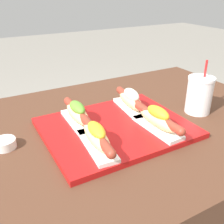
{
  "coord_description": "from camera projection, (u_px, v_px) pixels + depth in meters",
  "views": [
    {
      "loc": [
        -0.37,
        -0.68,
        1.13
      ],
      "look_at": [
        -0.0,
        -0.02,
        0.75
      ],
      "focal_mm": 42.0,
      "sensor_mm": 36.0,
      "label": 1
    }
  ],
  "objects": [
    {
      "name": "hot_dog_3",
      "position": [
        131.0,
        101.0,
        0.94
      ],
      "size": [
        0.08,
        0.23,
        0.08
      ],
      "color": "white",
      "rests_on": "serving_tray"
    },
    {
      "name": "hot_dog_1",
      "position": [
        158.0,
        119.0,
        0.81
      ],
      "size": [
        0.07,
        0.23,
        0.08
      ],
      "color": "white",
      "rests_on": "serving_tray"
    },
    {
      "name": "serving_tray",
      "position": [
        115.0,
        128.0,
        0.85
      ],
      "size": [
        0.46,
        0.37,
        0.02
      ],
      "color": "#B71414",
      "rests_on": "patio_table"
    },
    {
      "name": "hot_dog_0",
      "position": [
        97.0,
        137.0,
        0.72
      ],
      "size": [
        0.08,
        0.23,
        0.07
      ],
      "color": "white",
      "rests_on": "serving_tray"
    },
    {
      "name": "patio_table",
      "position": [
        111.0,
        201.0,
        1.04
      ],
      "size": [
        1.35,
        0.85,
        0.7
      ],
      "color": "#4C2D1E",
      "rests_on": "ground_plane"
    },
    {
      "name": "hot_dog_2",
      "position": [
        78.0,
        114.0,
        0.85
      ],
      "size": [
        0.07,
        0.23,
        0.07
      ],
      "color": "white",
      "rests_on": "serving_tray"
    },
    {
      "name": "sauce_bowl",
      "position": [
        5.0,
        143.0,
        0.76
      ],
      "size": [
        0.06,
        0.06,
        0.03
      ],
      "color": "white",
      "rests_on": "patio_table"
    },
    {
      "name": "drink_cup",
      "position": [
        199.0,
        95.0,
        0.95
      ],
      "size": [
        0.09,
        0.09,
        0.2
      ],
      "color": "white",
      "rests_on": "patio_table"
    }
  ]
}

